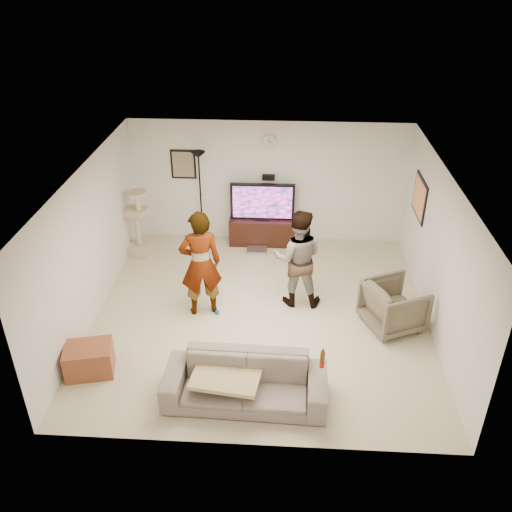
# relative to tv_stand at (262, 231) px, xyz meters

# --- Properties ---
(floor) EXTENTS (5.50, 5.50, 0.02)m
(floor) POSITION_rel_tv_stand_xyz_m (0.11, -2.50, -0.29)
(floor) COLOR #BFB091
(floor) RESTS_ON ground
(ceiling) EXTENTS (5.50, 5.50, 0.02)m
(ceiling) POSITION_rel_tv_stand_xyz_m (0.11, -2.50, 2.23)
(ceiling) COLOR white
(ceiling) RESTS_ON wall_back
(wall_back) EXTENTS (5.50, 0.04, 2.50)m
(wall_back) POSITION_rel_tv_stand_xyz_m (0.11, 0.25, 0.97)
(wall_back) COLOR white
(wall_back) RESTS_ON floor
(wall_front) EXTENTS (5.50, 0.04, 2.50)m
(wall_front) POSITION_rel_tv_stand_xyz_m (0.11, -5.25, 0.97)
(wall_front) COLOR white
(wall_front) RESTS_ON floor
(wall_left) EXTENTS (0.04, 5.50, 2.50)m
(wall_left) POSITION_rel_tv_stand_xyz_m (-2.64, -2.50, 0.97)
(wall_left) COLOR white
(wall_left) RESTS_ON floor
(wall_right) EXTENTS (0.04, 5.50, 2.50)m
(wall_right) POSITION_rel_tv_stand_xyz_m (2.86, -2.50, 0.97)
(wall_right) COLOR white
(wall_right) RESTS_ON floor
(wall_clock) EXTENTS (0.26, 0.04, 0.26)m
(wall_clock) POSITION_rel_tv_stand_xyz_m (0.11, 0.22, 1.82)
(wall_clock) COLOR white
(wall_clock) RESTS_ON wall_back
(wall_speaker) EXTENTS (0.25, 0.10, 0.10)m
(wall_speaker) POSITION_rel_tv_stand_xyz_m (0.11, 0.19, 1.10)
(wall_speaker) COLOR black
(wall_speaker) RESTS_ON wall_back
(picture_back) EXTENTS (0.42, 0.03, 0.52)m
(picture_back) POSITION_rel_tv_stand_xyz_m (-1.59, 0.23, 1.32)
(picture_back) COLOR #796858
(picture_back) RESTS_ON wall_back
(picture_right) EXTENTS (0.03, 0.78, 0.62)m
(picture_right) POSITION_rel_tv_stand_xyz_m (2.84, -0.90, 1.22)
(picture_right) COLOR #FF9562
(picture_right) RESTS_ON wall_right
(tv_stand) EXTENTS (1.33, 0.45, 0.55)m
(tv_stand) POSITION_rel_tv_stand_xyz_m (0.00, 0.00, 0.00)
(tv_stand) COLOR black
(tv_stand) RESTS_ON floor
(console_box) EXTENTS (0.40, 0.30, 0.07)m
(console_box) POSITION_rel_tv_stand_xyz_m (-0.08, -0.40, -0.24)
(console_box) COLOR #B1B1B9
(console_box) RESTS_ON floor
(tv) EXTENTS (1.28, 0.08, 0.76)m
(tv) POSITION_rel_tv_stand_xyz_m (0.00, 0.00, 0.66)
(tv) COLOR black
(tv) RESTS_ON tv_stand
(tv_screen) EXTENTS (1.18, 0.01, 0.67)m
(tv_screen) POSITION_rel_tv_stand_xyz_m (0.00, -0.04, 0.66)
(tv_screen) COLOR #FE48A6
(tv_screen) RESTS_ON tv
(floor_lamp) EXTENTS (0.32, 0.32, 1.93)m
(floor_lamp) POSITION_rel_tv_stand_xyz_m (-1.25, 0.04, 0.69)
(floor_lamp) COLOR black
(floor_lamp) RESTS_ON floor
(cat_tree) EXTENTS (0.53, 0.53, 1.37)m
(cat_tree) POSITION_rel_tv_stand_xyz_m (-2.42, -0.60, 0.41)
(cat_tree) COLOR tan
(cat_tree) RESTS_ON floor
(person_left) EXTENTS (0.78, 0.61, 1.86)m
(person_left) POSITION_rel_tv_stand_xyz_m (-0.87, -2.48, 0.65)
(person_left) COLOR #A0A0A0
(person_left) RESTS_ON floor
(person_right) EXTENTS (0.86, 0.68, 1.73)m
(person_right) POSITION_rel_tv_stand_xyz_m (0.70, -2.09, 0.59)
(person_right) COLOR teal
(person_right) RESTS_ON floor
(sofa) EXTENTS (2.21, 0.92, 0.64)m
(sofa) POSITION_rel_tv_stand_xyz_m (0.00, -4.49, 0.04)
(sofa) COLOR slate
(sofa) RESTS_ON floor
(throw_blanket) EXTENTS (0.99, 0.81, 0.06)m
(throw_blanket) POSITION_rel_tv_stand_xyz_m (-0.25, -4.49, 0.15)
(throw_blanket) COLOR tan
(throw_blanket) RESTS_ON sofa
(beer_bottle) EXTENTS (0.06, 0.06, 0.25)m
(beer_bottle) POSITION_rel_tv_stand_xyz_m (1.00, -4.49, 0.49)
(beer_bottle) COLOR #5B3306
(beer_bottle) RESTS_ON sofa
(armchair) EXTENTS (1.13, 1.12, 0.79)m
(armchair) POSITION_rel_tv_stand_xyz_m (2.25, -2.69, 0.12)
(armchair) COLOR brown
(armchair) RESTS_ON floor
(side_table) EXTENTS (0.76, 0.64, 0.44)m
(side_table) POSITION_rel_tv_stand_xyz_m (-2.29, -4.06, -0.05)
(side_table) COLOR brown
(side_table) RESTS_ON floor
(toy_ball) EXTENTS (0.07, 0.07, 0.07)m
(toy_ball) POSITION_rel_tv_stand_xyz_m (-0.63, -2.55, -0.24)
(toy_ball) COLOR #005591
(toy_ball) RESTS_ON floor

